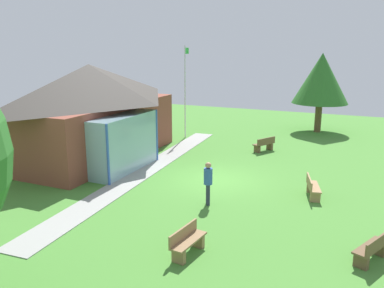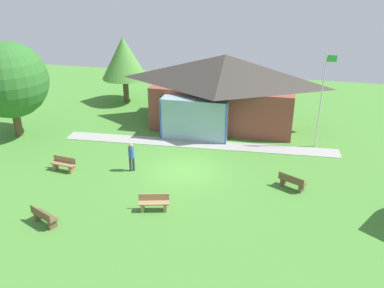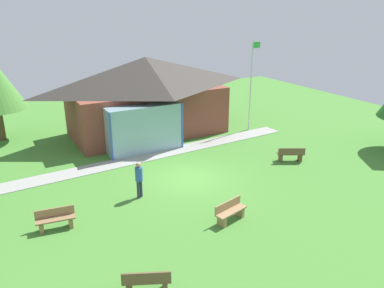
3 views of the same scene
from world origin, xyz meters
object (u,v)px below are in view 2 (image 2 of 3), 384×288
object	(u,v)px
flagpole	(322,97)
visitor_strolling_lawn	(131,155)
pavilion	(223,89)
bench_front_center	(154,203)
bench_front_left	(44,217)
tree_west_hedge	(10,80)
bench_mid_right	(292,182)
tree_behind_pavilion_left	(124,58)
bench_mid_left	(64,164)

from	to	relation	value
flagpole	visitor_strolling_lawn	world-z (taller)	flagpole
pavilion	bench_front_center	size ratio (longest dim) A/B	7.00
pavilion	bench_front_left	size ratio (longest dim) A/B	7.07
bench_front_center	tree_west_hedge	size ratio (longest dim) A/B	0.24
bench_mid_right	tree_behind_pavilion_left	distance (m)	18.73
tree_west_hedge	bench_mid_right	bearing A→B (deg)	-9.79
bench_mid_left	tree_west_hedge	world-z (taller)	tree_west_hedge
bench_front_left	visitor_strolling_lawn	bearing A→B (deg)	95.12
flagpole	bench_front_left	bearing A→B (deg)	-136.90
bench_mid_right	tree_west_hedge	size ratio (longest dim) A/B	0.24
pavilion	flagpole	world-z (taller)	flagpole
flagpole	tree_behind_pavilion_left	distance (m)	16.66
bench_front_left	visitor_strolling_lawn	size ratio (longest dim) A/B	0.89
tree_west_hedge	flagpole	bearing A→B (deg)	7.59
bench_front_left	visitor_strolling_lawn	world-z (taller)	visitor_strolling_lawn
bench_front_left	tree_west_hedge	xyz separation A→B (m)	(-7.48, 9.16, 3.55)
visitor_strolling_lawn	tree_behind_pavilion_left	xyz separation A→B (m)	(-4.97, 11.89, 2.76)
visitor_strolling_lawn	tree_west_hedge	bearing A→B (deg)	132.22
flagpole	bench_mid_right	world-z (taller)	flagpole
bench_mid_right	tree_behind_pavilion_left	xyz separation A→B (m)	(-14.06, 11.91, 3.38)
flagpole	bench_mid_left	world-z (taller)	flagpole
pavilion	tree_behind_pavilion_left	bearing A→B (deg)	158.95
bench_mid_left	tree_west_hedge	size ratio (longest dim) A/B	0.24
bench_front_left	bench_front_center	xyz separation A→B (m)	(4.61, 2.29, 0.00)
bench_mid_left	tree_behind_pavilion_left	world-z (taller)	tree_behind_pavilion_left
tree_west_hedge	bench_front_left	bearing A→B (deg)	-50.78
bench_front_left	bench_front_center	size ratio (longest dim) A/B	0.99
bench_front_center	visitor_strolling_lawn	bearing A→B (deg)	-70.30
bench_mid_left	visitor_strolling_lawn	distance (m)	4.02
bench_mid_right	tree_west_hedge	bearing A→B (deg)	-161.42
bench_mid_left	bench_front_center	distance (m)	6.97
flagpole	bench_mid_right	bearing A→B (deg)	-104.05
visitor_strolling_lawn	tree_west_hedge	world-z (taller)	tree_west_hedge
bench_front_center	tree_behind_pavilion_left	xyz separation A→B (m)	(-7.49, 15.57, 3.38)
flagpole	tree_west_hedge	bearing A→B (deg)	-172.41
bench_front_left	bench_mid_left	world-z (taller)	same
flagpole	visitor_strolling_lawn	bearing A→B (deg)	-150.88
bench_mid_left	bench_mid_right	distance (m)	12.99
bench_mid_left	tree_behind_pavilion_left	xyz separation A→B (m)	(-1.10, 12.77, 3.38)
bench_front_center	tree_behind_pavilion_left	bearing A→B (deg)	-79.00
pavilion	bench_mid_left	world-z (taller)	pavilion
bench_mid_right	visitor_strolling_lawn	bearing A→B (deg)	-151.75
visitor_strolling_lawn	tree_behind_pavilion_left	bearing A→B (deg)	83.40
bench_front_left	bench_mid_right	bearing A→B (deg)	52.47
bench_front_left	bench_mid_right	size ratio (longest dim) A/B	1.01
bench_mid_left	pavilion	bearing A→B (deg)	-122.63
bench_mid_left	visitor_strolling_lawn	size ratio (longest dim) A/B	0.89
pavilion	tree_west_hedge	distance (m)	14.53
tree_behind_pavilion_left	bench_mid_right	bearing A→B (deg)	-40.28
pavilion	flagpole	distance (m)	7.17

